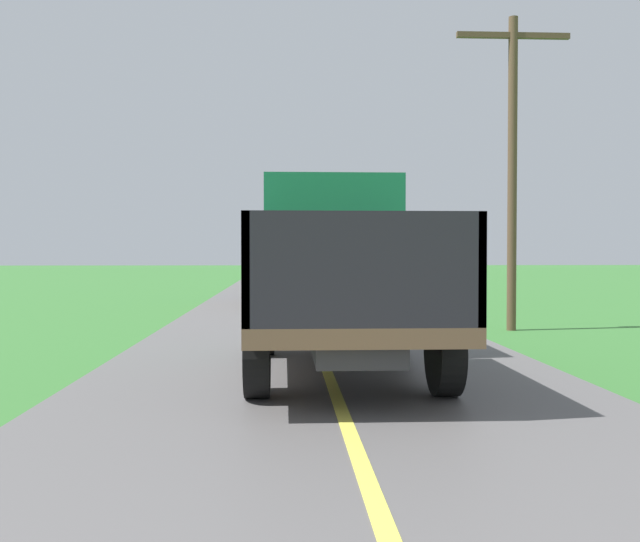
{
  "coord_description": "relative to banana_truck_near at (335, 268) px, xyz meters",
  "views": [
    {
      "loc": [
        -0.58,
        0.46,
        1.68
      ],
      "look_at": [
        -0.01,
        11.81,
        1.4
      ],
      "focal_mm": 40.01,
      "sensor_mm": 36.0,
      "label": 1
    }
  ],
  "objects": [
    {
      "name": "banana_truck_near",
      "position": [
        0.0,
        0.0,
        0.0
      ],
      "size": [
        2.38,
        5.82,
        2.8
      ],
      "color": "#2D2D30",
      "rests_on": "road_surface"
    },
    {
      "name": "banana_truck_far",
      "position": [
        -0.35,
        14.16,
        -0.0
      ],
      "size": [
        2.38,
        5.81,
        2.8
      ],
      "color": "#2D2D30",
      "rests_on": "road_surface"
    },
    {
      "name": "utility_pole_roadside",
      "position": [
        4.21,
        4.98,
        2.27
      ],
      "size": [
        2.47,
        0.2,
        6.79
      ],
      "color": "brown",
      "rests_on": "ground"
    }
  ]
}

